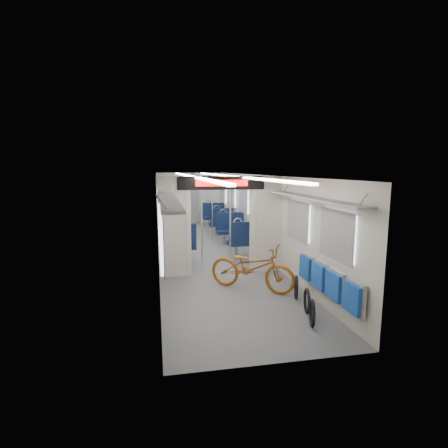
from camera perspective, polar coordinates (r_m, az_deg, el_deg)
name	(u,v)px	position (r m, az deg, el deg)	size (l,w,h in m)	color
carriage	(210,204)	(9.83, -2.36, 3.33)	(12.00, 12.02, 2.31)	#515456
bicycle	(252,267)	(7.21, 4.55, -7.06)	(0.64, 1.83, 0.96)	#985516
flip_bench	(327,281)	(6.28, 16.49, -8.90)	(0.12, 2.11, 0.52)	gray
bike_hoop_a	(312,315)	(5.84, 14.18, -14.16)	(0.45, 0.45, 0.05)	black
bike_hoop_b	(307,302)	(6.31, 13.38, -12.36)	(0.45, 0.45, 0.05)	black
bike_hoop_c	(296,288)	(6.93, 11.70, -10.27)	(0.46, 0.46, 0.05)	black
seat_bay_near_left	(176,235)	(10.29, -7.84, -1.75)	(0.95, 2.26, 1.16)	#0C1838
seat_bay_near_right	(237,232)	(10.70, 2.16, -1.27)	(0.94, 2.23, 1.15)	#0C1838
seat_bay_far_left	(171,218)	(13.79, -8.68, 0.99)	(0.96, 2.30, 1.17)	#0C1838
seat_bay_far_right	(218,217)	(13.99, -1.01, 1.17)	(0.94, 2.24, 1.15)	#0C1838
stanchion_near_left	(202,223)	(8.57, -3.62, 0.12)	(0.04, 0.04, 2.30)	silver
stanchion_near_right	(230,220)	(9.09, 1.03, 0.64)	(0.04, 0.04, 2.30)	silver
stanchion_far_left	(190,209)	(11.58, -5.56, 2.41)	(0.04, 0.04, 2.30)	silver
stanchion_far_right	(212,208)	(11.93, -1.93, 2.64)	(0.04, 0.04, 2.30)	silver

